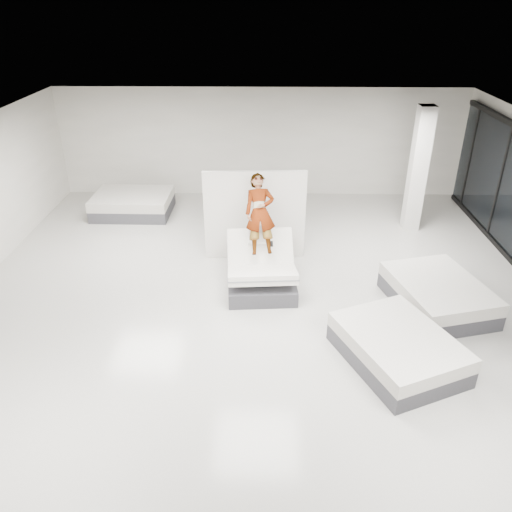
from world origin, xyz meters
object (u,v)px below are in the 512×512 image
object	(u,v)px
person	(260,228)
flat_bed_right_near	(398,348)
remote	(272,244)
divider_panel	(255,215)
flat_bed_right_far	(437,294)
column	(418,170)
flat_bed_left_far	(133,204)
hero_bed	(261,271)

from	to	relation	value
person	flat_bed_right_near	xyz separation A→B (m)	(2.35, -2.76, -0.94)
remote	divider_panel	xyz separation A→B (m)	(-0.38, 1.36, 0.04)
remote	divider_panel	distance (m)	1.42
divider_panel	person	bearing A→B (deg)	-85.42
flat_bed_right_far	column	distance (m)	4.04
flat_bed_right_far	flat_bed_left_far	size ratio (longest dim) A/B	1.12
divider_panel	flat_bed_right_far	size ratio (longest dim) A/B	0.97
hero_bed	remote	world-z (taller)	hero_bed
hero_bed	column	xyz separation A→B (m)	(3.93, 3.07, 1.24)
remote	flat_bed_right_near	bearing A→B (deg)	-53.36
flat_bed_right_far	flat_bed_right_near	xyz separation A→B (m)	(-1.18, -1.71, -0.00)
person	column	xyz separation A→B (m)	(3.96, 2.74, 0.38)
flat_bed_left_far	column	distance (m)	7.75
flat_bed_left_far	column	xyz separation A→B (m)	(7.59, -0.84, 1.31)
divider_panel	remote	bearing A→B (deg)	-77.26
hero_bed	person	distance (m)	0.92
flat_bed_right_near	column	size ratio (longest dim) A/B	0.78
remote	flat_bed_right_far	world-z (taller)	remote
flat_bed_right_far	column	xyz separation A→B (m)	(0.43, 3.80, 1.32)
person	flat_bed_right_far	bearing A→B (deg)	-20.89
person	flat_bed_right_far	xyz separation A→B (m)	(3.53, -1.06, -0.93)
hero_bed	column	distance (m)	5.14
flat_bed_right_far	flat_bed_right_near	distance (m)	2.08
flat_bed_left_far	column	bearing A→B (deg)	-6.32
divider_panel	column	xyz separation A→B (m)	(4.09, 1.71, 0.55)
hero_bed	column	world-z (taller)	column
hero_bed	divider_panel	world-z (taller)	divider_panel
remote	divider_panel	world-z (taller)	divider_panel
hero_bed	flat_bed_right_far	distance (m)	3.58
remote	flat_bed_left_far	size ratio (longest dim) A/B	0.07
flat_bed_right_near	hero_bed	bearing A→B (deg)	133.69
flat_bed_right_far	remote	bearing A→B (deg)	167.59
divider_panel	flat_bed_left_far	xyz separation A→B (m)	(-3.50, 2.55, -0.76)
remote	person	bearing A→B (deg)	122.15
person	hero_bed	bearing A→B (deg)	-90.00
person	flat_bed_left_far	distance (m)	5.18
flat_bed_right_far	flat_bed_left_far	distance (m)	8.53
divider_panel	flat_bed_right_near	distance (m)	4.60
remote	flat_bed_left_far	xyz separation A→B (m)	(-3.87, 3.91, -0.72)
person	flat_bed_right_near	world-z (taller)	person
remote	flat_bed_right_far	xyz separation A→B (m)	(3.28, -0.72, -0.73)
person	flat_bed_left_far	size ratio (longest dim) A/B	0.80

